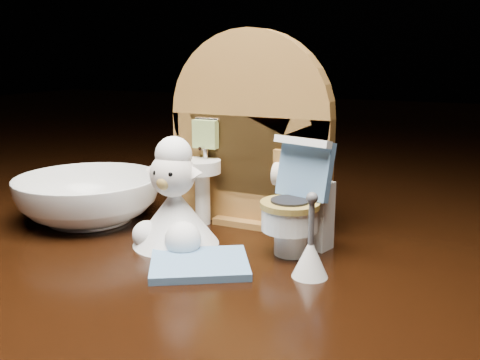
% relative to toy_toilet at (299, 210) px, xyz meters
% --- Properties ---
extents(backdrop_panel, '(0.13, 0.05, 0.15)m').
position_rel_toy_toilet_xyz_m(backdrop_panel, '(-0.06, 0.04, 0.04)').
color(backdrop_panel, olive).
rests_on(backdrop_panel, ground).
extents(toy_toilet, '(0.05, 0.05, 0.08)m').
position_rel_toy_toilet_xyz_m(toy_toilet, '(0.00, 0.00, 0.00)').
color(toy_toilet, white).
rests_on(toy_toilet, ground).
extents(bath_mat, '(0.08, 0.07, 0.00)m').
position_rel_toy_toilet_xyz_m(bath_mat, '(-0.05, -0.05, -0.03)').
color(bath_mat, '#5C87B6').
rests_on(bath_mat, ground).
extents(toilet_brush, '(0.02, 0.02, 0.05)m').
position_rel_toy_toilet_xyz_m(toilet_brush, '(0.02, -0.04, -0.01)').
color(toilet_brush, white).
rests_on(toilet_brush, ground).
extents(plush_lamb, '(0.06, 0.06, 0.08)m').
position_rel_toy_toilet_xyz_m(plush_lamb, '(-0.08, -0.03, -0.00)').
color(plush_lamb, white).
rests_on(plush_lamb, ground).
extents(ceramic_bowl, '(0.14, 0.14, 0.04)m').
position_rel_toy_toilet_xyz_m(ceramic_bowl, '(-0.18, -0.01, -0.01)').
color(ceramic_bowl, white).
rests_on(ceramic_bowl, ground).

